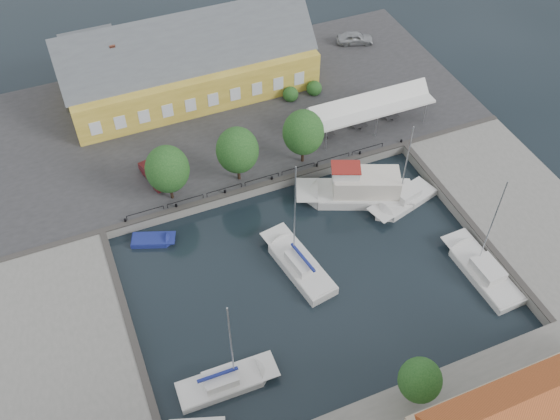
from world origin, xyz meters
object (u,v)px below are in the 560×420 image
tent_canopy (370,106)px  east_boat_c (483,273)px  car_red (154,174)px  trawler (359,191)px  warehouse (184,66)px  west_boat_d (225,383)px  center_sailboat (299,266)px  east_boat_a (403,201)px  launch_nw (153,241)px  car_silver (355,38)px

tent_canopy → east_boat_c: size_ratio=1.21×
car_red → trawler: size_ratio=0.37×
warehouse → car_red: 15.33m
trawler → west_boat_d: size_ratio=1.11×
car_red → east_boat_c: size_ratio=0.38×
warehouse → trawler: size_ratio=2.38×
center_sailboat → west_boat_d: 13.00m
center_sailboat → west_boat_d: bearing=-140.1°
east_boat_a → launch_nw: (-24.42, 4.65, -0.17)m
east_boat_a → car_silver: bearing=73.2°
car_silver → west_boat_d: 49.21m
car_silver → east_boat_c: east_boat_c is taller
car_silver → east_boat_a: 27.65m
launch_nw → east_boat_c: bearing=-29.7°
east_boat_c → trawler: bearing=114.6°
trawler → east_boat_a: (3.78, -2.39, -0.75)m
car_silver → center_sailboat: center_sailboat is taller
tent_canopy → warehouse: bearing=140.1°
trawler → east_boat_c: (5.89, -12.88, -0.76)m
east_boat_a → east_boat_c: bearing=-78.6°
warehouse → west_boat_d: (-8.01, -36.76, -4.16)m
warehouse → west_boat_d: size_ratio=2.63×
car_red → center_sailboat: center_sailboat is taller
tent_canopy → east_boat_c: bearing=-89.0°
east_boat_c → launch_nw: (-26.53, 15.14, -0.17)m
east_boat_a → trawler: bearing=147.7°
tent_canopy → car_silver: size_ratio=3.01×
car_red → launch_nw: 7.57m
car_silver → west_boat_d: bearing=160.5°
car_red → center_sailboat: 17.88m
tent_canopy → east_boat_a: bearing=-98.9°
trawler → launch_nw: 20.78m
warehouse → trawler: bearing=-63.8°
warehouse → launch_nw: bearing=-115.2°
trawler → east_boat_a: east_boat_a is taller
tent_canopy → trawler: size_ratio=1.17×
east_boat_c → west_boat_d: east_boat_c is taller
center_sailboat → launch_nw: 14.12m
warehouse → east_boat_a: warehouse is taller
east_boat_a → west_boat_d: (-22.88, -11.87, 0.01)m
launch_nw → west_boat_d: bearing=-84.7°
car_red → trawler: bearing=-39.6°
tent_canopy → launch_nw: (-26.14, -6.39, -3.59)m
car_red → center_sailboat: bearing=-71.4°
center_sailboat → east_boat_a: (12.90, 3.53, -0.10)m
east_boat_a → east_boat_c: size_ratio=0.94×
center_sailboat → east_boat_c: 16.55m
center_sailboat → west_boat_d: size_ratio=1.15×
east_boat_c → west_boat_d: (-24.99, -1.37, 0.01)m
warehouse → car_red: (-7.31, -13.20, -2.70)m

